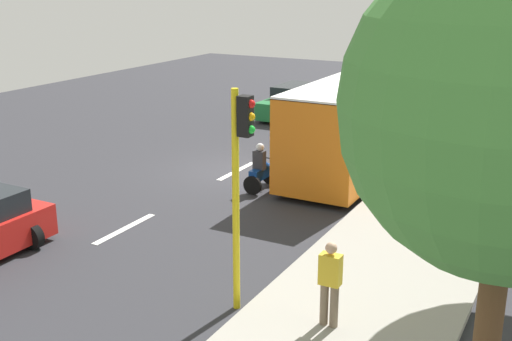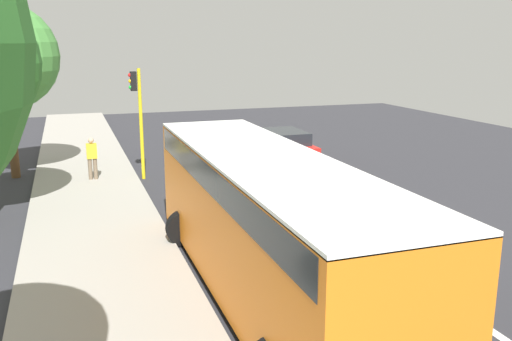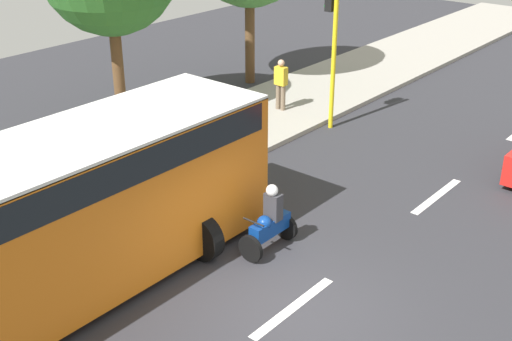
{
  "view_description": "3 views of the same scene",
  "coord_description": "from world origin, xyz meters",
  "px_view_note": "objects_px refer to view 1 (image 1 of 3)",
  "views": [
    {
      "loc": [
        10.57,
        -18.23,
        6.44
      ],
      "look_at": [
        2.04,
        -2.37,
        0.95
      ],
      "focal_mm": 44.51,
      "sensor_mm": 36.0,
      "label": 1
    },
    {
      "loc": [
        7.55,
        14.12,
        5.54
      ],
      "look_at": [
        1.71,
        -2.79,
        1.33
      ],
      "focal_mm": 38.59,
      "sensor_mm": 36.0,
      "label": 2
    },
    {
      "loc": [
        -6.12,
        8.41,
        7.72
      ],
      "look_at": [
        2.47,
        -1.86,
        1.46
      ],
      "focal_mm": 47.01,
      "sensor_mm": 36.0,
      "label": 3
    }
  ],
  "objects_px": {
    "motorcycle": "(261,170)",
    "pedestrian_near_signal": "(330,281)",
    "traffic_light_corner": "(240,171)",
    "car_green": "(292,102)",
    "city_bus": "(371,112)"
  },
  "relations": [
    {
      "from": "car_green",
      "to": "motorcycle",
      "type": "relative_size",
      "value": 2.81
    },
    {
      "from": "motorcycle",
      "to": "traffic_light_corner",
      "type": "distance_m",
      "value": 7.92
    },
    {
      "from": "motorcycle",
      "to": "traffic_light_corner",
      "type": "relative_size",
      "value": 0.34
    },
    {
      "from": "city_bus",
      "to": "motorcycle",
      "type": "bearing_deg",
      "value": -112.56
    },
    {
      "from": "car_green",
      "to": "pedestrian_near_signal",
      "type": "distance_m",
      "value": 19.43
    },
    {
      "from": "car_green",
      "to": "traffic_light_corner",
      "type": "bearing_deg",
      "value": -68.05
    },
    {
      "from": "city_bus",
      "to": "traffic_light_corner",
      "type": "relative_size",
      "value": 2.44
    },
    {
      "from": "traffic_light_corner",
      "to": "pedestrian_near_signal",
      "type": "bearing_deg",
      "value": 0.45
    },
    {
      "from": "city_bus",
      "to": "traffic_light_corner",
      "type": "height_order",
      "value": "traffic_light_corner"
    },
    {
      "from": "traffic_light_corner",
      "to": "motorcycle",
      "type": "bearing_deg",
      "value": 114.76
    },
    {
      "from": "car_green",
      "to": "motorcycle",
      "type": "height_order",
      "value": "motorcycle"
    },
    {
      "from": "pedestrian_near_signal",
      "to": "city_bus",
      "type": "bearing_deg",
      "value": 105.07
    },
    {
      "from": "motorcycle",
      "to": "car_green",
      "type": "bearing_deg",
      "value": 110.03
    },
    {
      "from": "motorcycle",
      "to": "pedestrian_near_signal",
      "type": "bearing_deg",
      "value": -53.56
    },
    {
      "from": "pedestrian_near_signal",
      "to": "car_green",
      "type": "bearing_deg",
      "value": 117.17
    }
  ]
}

